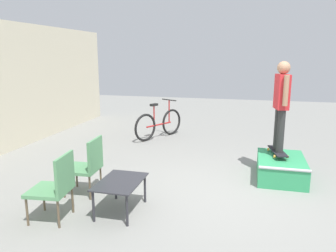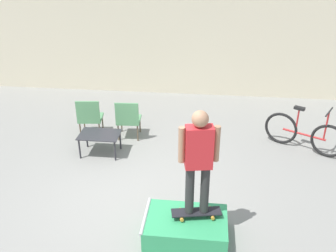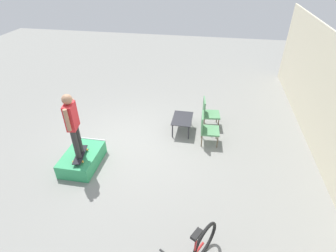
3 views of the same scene
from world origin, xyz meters
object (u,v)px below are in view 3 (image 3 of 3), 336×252
Objects in this scene: skateboard_on_ramp at (80,155)px; patio_chair_left at (208,112)px; skate_ramp_box at (82,159)px; person_skater at (72,121)px; patio_chair_right at (207,128)px; coffee_table at (182,120)px.

skateboard_on_ramp is 0.82× the size of patio_chair_left.
skateboard_on_ramp is (0.15, 0.07, 0.27)m from skate_ramp_box.
skate_ramp_box is 1.26m from person_skater.
patio_chair_right reaches higher than skateboard_on_ramp.
skateboard_on_ramp is 0.47× the size of person_skater.
patio_chair_right is (-1.68, 3.04, -0.93)m from person_skater.
person_skater is at bearing 115.36° from patio_chair_right.
skateboard_on_ramp is at bearing 115.36° from patio_chair_right.
patio_chair_left reaches higher than skate_ramp_box.
skate_ramp_box is 0.32m from skateboard_on_ramp.
skateboard_on_ramp is 3.98m from patio_chair_left.
person_skater reaches higher than skateboard_on_ramp.
patio_chair_left is (-0.44, 0.76, 0.10)m from coffee_table.
skateboard_on_ramp is 3.47m from patio_chair_right.
person_skater is 1.94× the size of coffee_table.
coffee_table is at bearing 55.47° from patio_chair_right.
person_skater is at bearing 23.94° from skate_ramp_box.
coffee_table is at bearing 130.14° from skate_ramp_box.
skate_ramp_box is 3.48m from patio_chair_right.
coffee_table reaches higher than skate_ramp_box.
skateboard_on_ramp is at bearing 23.94° from skate_ramp_box.
coffee_table is (-2.13, 2.28, -1.03)m from person_skater.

